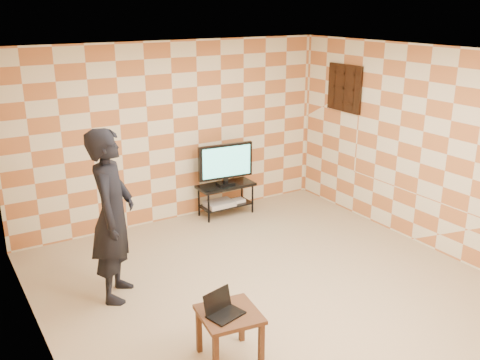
% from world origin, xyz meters
% --- Properties ---
extents(floor, '(5.00, 5.00, 0.00)m').
position_xyz_m(floor, '(0.00, 0.00, 0.00)').
color(floor, tan).
rests_on(floor, ground).
extents(wall_back, '(5.00, 0.02, 2.70)m').
position_xyz_m(wall_back, '(0.00, 2.50, 1.35)').
color(wall_back, beige).
rests_on(wall_back, ground).
extents(wall_front, '(5.00, 0.02, 2.70)m').
position_xyz_m(wall_front, '(0.00, -2.50, 1.35)').
color(wall_front, beige).
rests_on(wall_front, ground).
extents(wall_left, '(0.02, 5.00, 2.70)m').
position_xyz_m(wall_left, '(-2.50, 0.00, 1.35)').
color(wall_left, beige).
rests_on(wall_left, ground).
extents(wall_right, '(0.02, 5.00, 2.70)m').
position_xyz_m(wall_right, '(2.50, 0.00, 1.35)').
color(wall_right, beige).
rests_on(wall_right, ground).
extents(ceiling, '(5.00, 5.00, 0.02)m').
position_xyz_m(ceiling, '(0.00, 0.00, 2.70)').
color(ceiling, white).
rests_on(ceiling, wall_back).
extents(wall_art, '(0.04, 0.72, 0.72)m').
position_xyz_m(wall_art, '(2.47, 1.55, 1.95)').
color(wall_art, black).
rests_on(wall_art, wall_right).
extents(tv_stand, '(0.90, 0.41, 0.50)m').
position_xyz_m(tv_stand, '(0.72, 2.21, 0.36)').
color(tv_stand, black).
rests_on(tv_stand, floor).
extents(tv, '(0.89, 0.19, 0.65)m').
position_xyz_m(tv, '(0.72, 2.20, 0.86)').
color(tv, black).
rests_on(tv, tv_stand).
extents(dvd_player, '(0.45, 0.32, 0.07)m').
position_xyz_m(dvd_player, '(0.59, 2.18, 0.21)').
color(dvd_player, '#ADADB0').
rests_on(dvd_player, tv_stand).
extents(game_console, '(0.22, 0.16, 0.05)m').
position_xyz_m(game_console, '(0.92, 2.18, 0.20)').
color(game_console, silver).
rests_on(game_console, tv_stand).
extents(side_table, '(0.60, 0.60, 0.50)m').
position_xyz_m(side_table, '(-1.07, -0.97, 0.41)').
color(side_table, '#392012').
rests_on(side_table, floor).
extents(laptop, '(0.37, 0.32, 0.21)m').
position_xyz_m(laptop, '(-1.14, -0.96, 0.55)').
color(laptop, black).
rests_on(laptop, side_table).
extents(person, '(0.77, 0.86, 1.96)m').
position_xyz_m(person, '(-1.58, 0.70, 0.98)').
color(person, black).
rests_on(person, floor).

